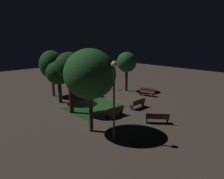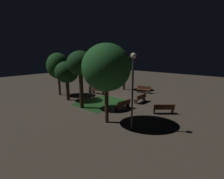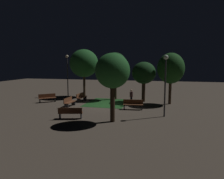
% 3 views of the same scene
% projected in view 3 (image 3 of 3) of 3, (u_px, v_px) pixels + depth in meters
% --- Properties ---
extents(ground_plane, '(60.00, 60.00, 0.00)m').
position_uv_depth(ground_plane, '(105.00, 105.00, 21.37)').
color(ground_plane, '#473D33').
extents(grass_lawn, '(5.18, 4.10, 0.01)m').
position_uv_depth(grass_lawn, '(107.00, 103.00, 22.61)').
color(grass_lawn, '#194219').
rests_on(grass_lawn, ground).
extents(bench_front_right, '(1.82, 0.58, 0.88)m').
position_uv_depth(bench_front_right, '(81.00, 97.00, 23.52)').
color(bench_front_right, brown).
rests_on(bench_front_right, ground).
extents(bench_corner, '(1.80, 0.49, 0.88)m').
position_uv_depth(bench_corner, '(69.00, 102.00, 20.54)').
color(bench_corner, brown).
rests_on(bench_corner, ground).
extents(bench_front_left, '(0.67, 1.84, 0.88)m').
position_uv_depth(bench_front_left, '(133.00, 104.00, 19.40)').
color(bench_front_left, '#512D19').
rests_on(bench_front_left, ground).
extents(bench_path_side, '(0.91, 1.86, 0.88)m').
position_uv_depth(bench_path_side, '(70.00, 113.00, 16.10)').
color(bench_path_side, brown).
rests_on(bench_path_side, ground).
extents(bench_near_trees, '(1.55, 1.67, 0.88)m').
position_uv_depth(bench_near_trees, '(47.00, 98.00, 22.97)').
color(bench_near_trees, brown).
rests_on(bench_near_trees, ground).
extents(tree_back_left, '(2.44, 2.44, 4.89)m').
position_uv_depth(tree_back_left, '(113.00, 71.00, 14.97)').
color(tree_back_left, '#2D2116').
rests_on(tree_back_left, ground).
extents(tree_left_canopy, '(2.72, 2.72, 5.20)m').
position_uv_depth(tree_left_canopy, '(171.00, 69.00, 21.57)').
color(tree_left_canopy, '#423021').
rests_on(tree_left_canopy, ground).
extents(tree_right_canopy, '(3.50, 3.50, 5.84)m').
position_uv_depth(tree_right_canopy, '(84.00, 63.00, 26.28)').
color(tree_right_canopy, '#38281C').
rests_on(tree_right_canopy, ground).
extents(tree_lawn_side, '(2.54, 2.54, 4.31)m').
position_uv_depth(tree_lawn_side, '(144.00, 73.00, 22.95)').
color(tree_lawn_side, '#38281C').
rests_on(tree_lawn_side, ground).
extents(tree_back_right, '(2.45, 2.45, 5.37)m').
position_uv_depth(tree_back_right, '(115.00, 63.00, 24.33)').
color(tree_back_right, '#2D2116').
rests_on(tree_back_right, ground).
extents(lamp_post_plaza_west, '(0.36, 0.36, 4.80)m').
position_uv_depth(lamp_post_plaza_west, '(165.00, 75.00, 16.45)').
color(lamp_post_plaza_west, '#333338').
rests_on(lamp_post_plaza_west, ground).
extents(lamp_post_plaza_east, '(0.36, 0.36, 5.16)m').
position_uv_depth(lamp_post_plaza_east, '(67.00, 69.00, 26.68)').
color(lamp_post_plaza_east, '#333338').
rests_on(lamp_post_plaza_east, ground).
extents(pedestrian, '(0.32, 0.32, 1.61)m').
position_uv_depth(pedestrian, '(131.00, 97.00, 21.10)').
color(pedestrian, black).
rests_on(pedestrian, ground).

